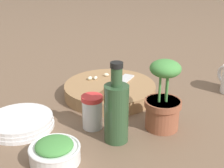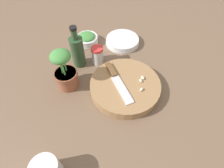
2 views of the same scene
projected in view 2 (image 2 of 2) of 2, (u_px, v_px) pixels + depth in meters
The scene contains 9 objects.
ground_plane at pixel (98, 84), 0.75m from camera, with size 5.00×5.00×0.00m, color brown.
cutting_board at pixel (125, 86), 0.72m from camera, with size 0.29×0.29×0.04m.
chef_knife at pixel (116, 79), 0.71m from camera, with size 0.22×0.09×0.01m.
garlic_cloves at pixel (142, 82), 0.70m from camera, with size 0.08×0.04×0.01m.
herb_bowl at pixel (87, 39), 0.91m from camera, with size 0.11×0.11×0.05m.
spice_jar at pixel (97, 55), 0.80m from camera, with size 0.05×0.05×0.09m.
plate_stack at pixel (122, 41), 0.91m from camera, with size 0.17×0.17×0.03m.
oil_bottle at pixel (77, 51), 0.77m from camera, with size 0.06×0.06×0.20m.
potted_herb at pixel (65, 73), 0.69m from camera, with size 0.09×0.09×0.19m.
Camera 2 is at (-0.47, -0.00, 0.59)m, focal length 28.00 mm.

